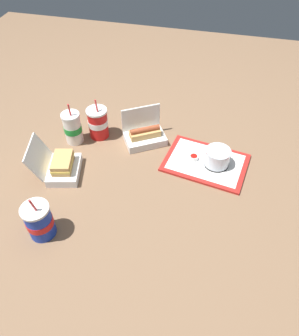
{
  "coord_description": "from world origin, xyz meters",
  "views": [
    {
      "loc": [
        0.25,
        -0.94,
        1.08
      ],
      "look_at": [
        0.02,
        0.03,
        0.05
      ],
      "focal_mm": 35.0,
      "sensor_mm": 36.0,
      "label": 1
    }
  ],
  "objects_px": {
    "food_tray": "(206,163)",
    "clamshell_hotdog_right": "(145,135)",
    "cake_container": "(217,158)",
    "soda_cup_front": "(98,123)",
    "soda_cup_back": "(73,128)",
    "soda_cup_right": "(39,221)",
    "plastic_fork": "(197,151)",
    "clamshell_sandwich_back": "(61,166)",
    "ketchup_cup": "(194,158)"
  },
  "relations": [
    {
      "from": "soda_cup_right",
      "to": "ketchup_cup",
      "type": "bearing_deg",
      "value": 45.7
    },
    {
      "from": "soda_cup_front",
      "to": "food_tray",
      "type": "bearing_deg",
      "value": -8.2
    },
    {
      "from": "clamshell_sandwich_back",
      "to": "soda_cup_back",
      "type": "height_order",
      "value": "soda_cup_back"
    },
    {
      "from": "plastic_fork",
      "to": "soda_cup_front",
      "type": "relative_size",
      "value": 0.51
    },
    {
      "from": "clamshell_sandwich_back",
      "to": "soda_cup_back",
      "type": "xyz_separation_m",
      "value": [
        -0.03,
        0.22,
        0.04
      ]
    },
    {
      "from": "food_tray",
      "to": "ketchup_cup",
      "type": "distance_m",
      "value": 0.06
    },
    {
      "from": "ketchup_cup",
      "to": "soda_cup_front",
      "type": "xyz_separation_m",
      "value": [
        -0.49,
        0.08,
        0.05
      ]
    },
    {
      "from": "plastic_fork",
      "to": "soda_cup_back",
      "type": "height_order",
      "value": "soda_cup_back"
    },
    {
      "from": "food_tray",
      "to": "clamshell_sandwich_back",
      "type": "distance_m",
      "value": 0.66
    },
    {
      "from": "clamshell_sandwich_back",
      "to": "soda_cup_right",
      "type": "height_order",
      "value": "soda_cup_right"
    },
    {
      "from": "soda_cup_back",
      "to": "food_tray",
      "type": "bearing_deg",
      "value": -1.0
    },
    {
      "from": "cake_container",
      "to": "plastic_fork",
      "type": "bearing_deg",
      "value": 144.93
    },
    {
      "from": "cake_container",
      "to": "clamshell_hotdog_right",
      "type": "distance_m",
      "value": 0.37
    },
    {
      "from": "soda_cup_front",
      "to": "plastic_fork",
      "type": "bearing_deg",
      "value": -1.78
    },
    {
      "from": "food_tray",
      "to": "clamshell_hotdog_right",
      "type": "distance_m",
      "value": 0.33
    },
    {
      "from": "plastic_fork",
      "to": "food_tray",
      "type": "bearing_deg",
      "value": -30.56
    },
    {
      "from": "plastic_fork",
      "to": "clamshell_hotdog_right",
      "type": "height_order",
      "value": "clamshell_hotdog_right"
    },
    {
      "from": "cake_container",
      "to": "plastic_fork",
      "type": "distance_m",
      "value": 0.12
    },
    {
      "from": "soda_cup_front",
      "to": "soda_cup_back",
      "type": "xyz_separation_m",
      "value": [
        -0.1,
        -0.07,
        0.0
      ]
    },
    {
      "from": "soda_cup_right",
      "to": "food_tray",
      "type": "bearing_deg",
      "value": 42.67
    },
    {
      "from": "ketchup_cup",
      "to": "soda_cup_right",
      "type": "bearing_deg",
      "value": -134.3
    },
    {
      "from": "soda_cup_right",
      "to": "plastic_fork",
      "type": "bearing_deg",
      "value": 48.51
    },
    {
      "from": "clamshell_sandwich_back",
      "to": "soda_cup_back",
      "type": "distance_m",
      "value": 0.23
    },
    {
      "from": "food_tray",
      "to": "clamshell_hotdog_right",
      "type": "height_order",
      "value": "clamshell_hotdog_right"
    },
    {
      "from": "soda_cup_right",
      "to": "soda_cup_front",
      "type": "bearing_deg",
      "value": 88.46
    },
    {
      "from": "food_tray",
      "to": "plastic_fork",
      "type": "xyz_separation_m",
      "value": [
        -0.05,
        0.06,
        0.01
      ]
    },
    {
      "from": "food_tray",
      "to": "clamshell_sandwich_back",
      "type": "bearing_deg",
      "value": -161.31
    },
    {
      "from": "clamshell_sandwich_back",
      "to": "soda_cup_right",
      "type": "distance_m",
      "value": 0.32
    },
    {
      "from": "cake_container",
      "to": "food_tray",
      "type": "bearing_deg",
      "value": 175.64
    },
    {
      "from": "cake_container",
      "to": "soda_cup_right",
      "type": "distance_m",
      "value": 0.8
    },
    {
      "from": "food_tray",
      "to": "soda_cup_right",
      "type": "bearing_deg",
      "value": -137.33
    },
    {
      "from": "ketchup_cup",
      "to": "plastic_fork",
      "type": "xyz_separation_m",
      "value": [
        0.01,
        0.06,
        -0.01
      ]
    },
    {
      "from": "soda_cup_right",
      "to": "soda_cup_back",
      "type": "height_order",
      "value": "soda_cup_back"
    },
    {
      "from": "ketchup_cup",
      "to": "soda_cup_right",
      "type": "distance_m",
      "value": 0.73
    },
    {
      "from": "plastic_fork",
      "to": "soda_cup_back",
      "type": "distance_m",
      "value": 0.61
    },
    {
      "from": "ketchup_cup",
      "to": "soda_cup_front",
      "type": "height_order",
      "value": "soda_cup_front"
    },
    {
      "from": "soda_cup_front",
      "to": "soda_cup_back",
      "type": "height_order",
      "value": "soda_cup_back"
    },
    {
      "from": "cake_container",
      "to": "soda_cup_front",
      "type": "distance_m",
      "value": 0.6
    },
    {
      "from": "soda_cup_front",
      "to": "soda_cup_right",
      "type": "bearing_deg",
      "value": -91.54
    },
    {
      "from": "food_tray",
      "to": "soda_cup_back",
      "type": "bearing_deg",
      "value": 179.0
    },
    {
      "from": "food_tray",
      "to": "clamshell_sandwich_back",
      "type": "relative_size",
      "value": 1.75
    },
    {
      "from": "plastic_fork",
      "to": "clamshell_sandwich_back",
      "type": "distance_m",
      "value": 0.64
    },
    {
      "from": "ketchup_cup",
      "to": "plastic_fork",
      "type": "relative_size",
      "value": 0.36
    },
    {
      "from": "ketchup_cup",
      "to": "clamshell_sandwich_back",
      "type": "relative_size",
      "value": 0.17
    },
    {
      "from": "cake_container",
      "to": "soda_cup_right",
      "type": "bearing_deg",
      "value": -139.82
    },
    {
      "from": "clamshell_hotdog_right",
      "to": "soda_cup_back",
      "type": "height_order",
      "value": "soda_cup_back"
    },
    {
      "from": "plastic_fork",
      "to": "soda_cup_front",
      "type": "bearing_deg",
      "value": -159.52
    },
    {
      "from": "food_tray",
      "to": "cake_container",
      "type": "distance_m",
      "value": 0.07
    },
    {
      "from": "cake_container",
      "to": "soda_cup_back",
      "type": "bearing_deg",
      "value": 178.77
    },
    {
      "from": "clamshell_hotdog_right",
      "to": "soda_cup_back",
      "type": "relative_size",
      "value": 1.05
    }
  ]
}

